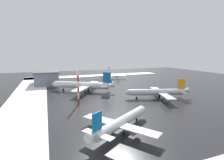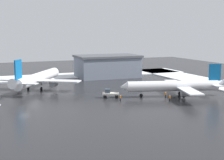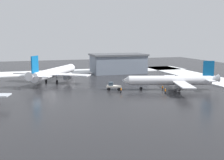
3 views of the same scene
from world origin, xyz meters
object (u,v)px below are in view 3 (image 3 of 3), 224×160
object	(u,v)px
ground_crew_mid_apron	(121,90)
cargo_hangar	(118,63)
ground_crew_by_nose_gear	(163,88)
ground_crew_near_tug	(165,91)
airplane_parked_portside	(172,80)
pushback_tug	(113,86)
airplane_foreground_jet	(54,73)

from	to	relation	value
ground_crew_mid_apron	cargo_hangar	world-z (taller)	cargo_hangar
ground_crew_by_nose_gear	ground_crew_mid_apron	world-z (taller)	same
ground_crew_near_tug	airplane_parked_portside	bearing A→B (deg)	178.85
pushback_tug	ground_crew_mid_apron	bearing A→B (deg)	120.80
airplane_parked_portside	ground_crew_mid_apron	distance (m)	17.36
airplane_foreground_jet	ground_crew_by_nose_gear	distance (m)	41.57
airplane_foreground_jet	ground_crew_near_tug	xyz separation A→B (m)	(-28.85, 32.80, -2.53)
cargo_hangar	airplane_parked_portside	bearing A→B (deg)	94.94
pushback_tug	ground_crew_near_tug	size ratio (longest dim) A/B	2.98
cargo_hangar	airplane_foreground_jet	bearing A→B (deg)	30.52
ground_crew_near_tug	cargo_hangar	xyz separation A→B (m)	(-2.47, -50.22, 3.47)
pushback_tug	ground_crew_mid_apron	distance (m)	5.44
ground_crew_near_tug	ground_crew_mid_apron	distance (m)	13.14
pushback_tug	cargo_hangar	bearing A→B (deg)	-88.20
airplane_parked_portside	airplane_foreground_jet	size ratio (longest dim) A/B	0.97
airplane_foreground_jet	ground_crew_near_tug	bearing A→B (deg)	-105.34
ground_crew_near_tug	ground_crew_mid_apron	bearing A→B (deg)	-70.31
airplane_parked_portside	ground_crew_mid_apron	bearing A→B (deg)	16.45
airplane_parked_portside	pushback_tug	bearing A→B (deg)	-0.17
ground_crew_near_tug	cargo_hangar	bearing A→B (deg)	-139.16
pushback_tug	cargo_hangar	xyz separation A→B (m)	(-15.23, -39.50, 3.16)
pushback_tug	ground_crew_by_nose_gear	world-z (taller)	pushback_tug
cargo_hangar	pushback_tug	bearing A→B (deg)	70.35
ground_crew_near_tug	ground_crew_mid_apron	world-z (taller)	same
airplane_parked_portside	ground_crew_by_nose_gear	size ratio (longest dim) A/B	17.83
airplane_foreground_jet	pushback_tug	world-z (taller)	airplane_foreground_jet
ground_crew_mid_apron	cargo_hangar	size ratio (longest dim) A/B	0.07
ground_crew_by_nose_gear	ground_crew_near_tug	bearing A→B (deg)	-38.88
airplane_parked_portside	ground_crew_mid_apron	world-z (taller)	airplane_parked_portside
cargo_hangar	ground_crew_by_nose_gear	bearing A→B (deg)	90.16
airplane_parked_portside	ground_crew_by_nose_gear	bearing A→B (deg)	28.89
ground_crew_near_tug	airplane_foreground_jet	bearing A→B (deg)	-95.02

